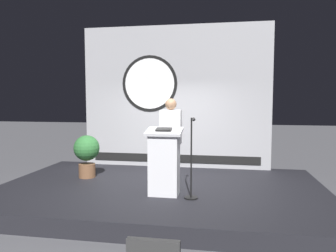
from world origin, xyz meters
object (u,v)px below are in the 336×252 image
object	(u,v)px
speaker_person	(171,142)
potted_plant	(87,152)
microphone_stand	(191,170)
podium	(164,162)

from	to	relation	value
speaker_person	potted_plant	distance (m)	2.04
speaker_person	potted_plant	bearing A→B (deg)	166.09
microphone_stand	podium	bearing A→B (deg)	169.19
microphone_stand	speaker_person	bearing A→B (deg)	128.65
potted_plant	speaker_person	bearing A→B (deg)	-13.91
speaker_person	potted_plant	xyz separation A→B (m)	(-1.95, 0.48, -0.33)
potted_plant	microphone_stand	bearing A→B (deg)	-23.71
microphone_stand	potted_plant	distance (m)	2.63
speaker_person	microphone_stand	size ratio (longest dim) A/B	1.23
podium	potted_plant	xyz separation A→B (m)	(-1.91, 0.96, -0.04)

